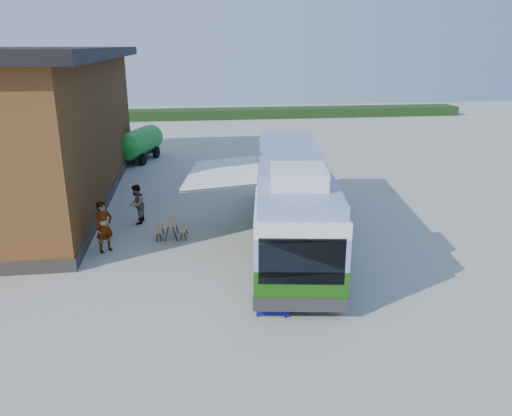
{
  "coord_description": "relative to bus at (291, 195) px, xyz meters",
  "views": [
    {
      "loc": [
        -2.35,
        -16.73,
        7.62
      ],
      "look_at": [
        0.2,
        2.07,
        1.4
      ],
      "focal_mm": 35.0,
      "sensor_mm": 36.0,
      "label": 1
    }
  ],
  "objects": [
    {
      "name": "ground",
      "position": [
        -1.6,
        -1.97,
        -1.9
      ],
      "size": [
        100.0,
        100.0,
        0.0
      ],
      "primitive_type": "plane",
      "color": "#BCB7AD",
      "rests_on": "ground"
    },
    {
      "name": "barn",
      "position": [
        -12.1,
        8.03,
        1.68
      ],
      "size": [
        9.6,
        21.2,
        7.5
      ],
      "color": "brown",
      "rests_on": "ground"
    },
    {
      "name": "hedge",
      "position": [
        6.4,
        36.03,
        -1.4
      ],
      "size": [
        40.0,
        3.0,
        1.0
      ],
      "primitive_type": "cube",
      "color": "#264419",
      "rests_on": "ground"
    },
    {
      "name": "bus",
      "position": [
        0.0,
        0.0,
        0.0
      ],
      "size": [
        4.7,
        13.24,
        3.99
      ],
      "rotation": [
        0.0,
        0.0,
        -0.15
      ],
      "color": "#196110",
      "rests_on": "ground"
    },
    {
      "name": "awning",
      "position": [
        -2.45,
        -0.03,
        0.99
      ],
      "size": [
        3.51,
        4.96,
        0.54
      ],
      "rotation": [
        0.0,
        0.0,
        -0.15
      ],
      "color": "white",
      "rests_on": "ground"
    },
    {
      "name": "banner",
      "position": [
        -1.72,
        -5.94,
        -0.97
      ],
      "size": [
        0.99,
        0.28,
        2.29
      ],
      "rotation": [
        0.0,
        0.0,
        -0.15
      ],
      "color": "navy",
      "rests_on": "ground"
    },
    {
      "name": "picnic_table",
      "position": [
        -4.81,
        0.94,
        -1.39
      ],
      "size": [
        1.25,
        1.12,
        0.68
      ],
      "rotation": [
        0.0,
        0.0,
        -0.05
      ],
      "color": "tan",
      "rests_on": "ground"
    },
    {
      "name": "person_a",
      "position": [
        -7.3,
        -0.22,
        -0.9
      ],
      "size": [
        0.87,
        0.85,
        2.02
      ],
      "primitive_type": "imported",
      "rotation": [
        0.0,
        0.0,
        0.74
      ],
      "color": "#999999",
      "rests_on": "ground"
    },
    {
      "name": "person_b",
      "position": [
        -6.37,
        2.89,
        -1.02
      ],
      "size": [
        0.79,
        0.95,
        1.78
      ],
      "primitive_type": "imported",
      "rotation": [
        0.0,
        0.0,
        -1.71
      ],
      "color": "#999999",
      "rests_on": "ground"
    },
    {
      "name": "slurry_tanker",
      "position": [
        -7.3,
        15.79,
        -0.64
      ],
      "size": [
        3.04,
        5.69,
        2.2
      ],
      "rotation": [
        0.0,
        0.0,
        -0.33
      ],
      "color": "#1A9326",
      "rests_on": "ground"
    }
  ]
}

